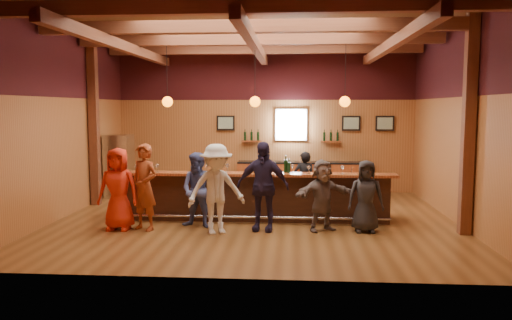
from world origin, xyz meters
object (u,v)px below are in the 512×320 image
object	(u,v)px
ice_bucket	(256,168)
customer_orange	(118,189)
customer_white	(216,189)
customer_brown	(322,195)
bar_counter	(256,196)
customer_redvest	(144,187)
bottle_a	(286,166)
stainless_fridge	(119,166)
customer_navy	(263,186)
customer_dark	(366,196)
customer_denim	(199,190)
bartender	(304,181)
back_bar_cabinet	(304,177)

from	to	relation	value
ice_bucket	customer_orange	bearing A→B (deg)	-161.15
customer_white	customer_brown	distance (m)	2.21
bar_counter	ice_bucket	size ratio (longest dim) A/B	28.57
customer_redvest	customer_white	xyz separation A→B (m)	(1.55, -0.19, 0.01)
customer_redvest	ice_bucket	xyz separation A→B (m)	(2.28, 0.95, 0.31)
customer_orange	customer_white	distance (m)	2.12
customer_brown	bottle_a	distance (m)	1.28
stainless_fridge	customer_redvest	world-z (taller)	customer_redvest
customer_orange	customer_redvest	xyz separation A→B (m)	(0.55, 0.02, 0.04)
bar_counter	customer_navy	distance (m)	1.24
ice_bucket	customer_dark	bearing A→B (deg)	-18.61
customer_denim	bartender	size ratio (longest dim) A/B	1.10
customer_navy	ice_bucket	world-z (taller)	customer_navy
customer_dark	bottle_a	bearing A→B (deg)	152.89
customer_brown	customer_dark	world-z (taller)	customer_brown
customer_navy	bottle_a	distance (m)	1.11
stainless_fridge	customer_orange	distance (m)	3.95
customer_white	ice_bucket	distance (m)	1.39
bartender	back_bar_cabinet	bearing A→B (deg)	-98.81
bar_counter	ice_bucket	world-z (taller)	ice_bucket
bar_counter	customer_orange	size ratio (longest dim) A/B	3.63
stainless_fridge	back_bar_cabinet	bearing A→B (deg)	11.93
stainless_fridge	customer_denim	bearing A→B (deg)	-49.22
bar_counter	customer_white	xyz separation A→B (m)	(-0.71, -1.46, 0.40)
customer_denim	customer_navy	xyz separation A→B (m)	(1.38, -0.17, 0.13)
customer_denim	back_bar_cabinet	bearing A→B (deg)	76.87
back_bar_cabinet	customer_navy	size ratio (longest dim) A/B	2.13
ice_bucket	customer_navy	bearing A→B (deg)	-76.34
bar_counter	customer_denim	bearing A→B (deg)	-140.16
customer_navy	bartender	distance (m)	2.42
back_bar_cabinet	customer_dark	distance (m)	4.83
customer_navy	customer_brown	xyz separation A→B (m)	(1.24, 0.07, -0.18)
customer_orange	bartender	distance (m)	4.61
bar_counter	customer_denim	size ratio (longest dim) A/B	3.89
customer_orange	ice_bucket	distance (m)	3.01
customer_dark	bartender	world-z (taller)	customer_dark
customer_denim	stainless_fridge	bearing A→B (deg)	144.99
back_bar_cabinet	customer_denim	size ratio (longest dim) A/B	2.47
bartender	ice_bucket	distance (m)	1.86
bartender	bar_counter	bearing A→B (deg)	35.85
bartender	bottle_a	xyz separation A→B (m)	(-0.45, -1.27, 0.52)
customer_dark	customer_white	bearing A→B (deg)	-171.68
customer_denim	customer_brown	world-z (taller)	customer_denim
stainless_fridge	customer_orange	world-z (taller)	stainless_fridge
stainless_fridge	customer_navy	distance (m)	5.63
back_bar_cabinet	stainless_fridge	size ratio (longest dim) A/B	2.22
bar_counter	customer_redvest	bearing A→B (deg)	-150.81
customer_redvest	stainless_fridge	bearing A→B (deg)	142.52
customer_navy	bottle_a	xyz separation A→B (m)	(0.47, 0.96, 0.32)
stainless_fridge	customer_brown	world-z (taller)	stainless_fridge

